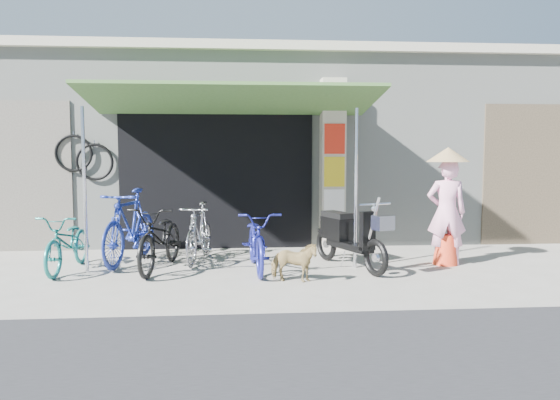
{
  "coord_description": "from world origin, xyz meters",
  "views": [
    {
      "loc": [
        -0.86,
        -7.15,
        1.72
      ],
      "look_at": [
        -0.2,
        1.0,
        1.0
      ],
      "focal_mm": 35.0,
      "sensor_mm": 36.0,
      "label": 1
    }
  ],
  "objects": [
    {
      "name": "ground",
      "position": [
        0.0,
        0.0,
        0.0
      ],
      "size": [
        80.0,
        80.0,
        0.0
      ],
      "primitive_type": "plane",
      "color": "gray",
      "rests_on": "ground"
    },
    {
      "name": "bicycle_shop",
      "position": [
        -0.0,
        5.09,
        1.83
      ],
      "size": [
        12.3,
        5.3,
        3.66
      ],
      "color": "#A5AAA2",
      "rests_on": "ground"
    },
    {
      "name": "shop_pillar",
      "position": [
        0.85,
        2.45,
        1.5
      ],
      "size": [
        0.42,
        0.44,
        3.0
      ],
      "color": "#BEB4A2",
      "rests_on": "ground"
    },
    {
      "name": "awning",
      "position": [
        -0.9,
        1.63,
        2.51
      ],
      "size": [
        4.6,
        1.88,
        2.72
      ],
      "color": "#3A622C",
      "rests_on": "ground"
    },
    {
      "name": "neighbour_right",
      "position": [
        5.0,
        2.59,
        1.3
      ],
      "size": [
        2.6,
        0.06,
        2.6
      ],
      "primitive_type": "cube",
      "color": "brown",
      "rests_on": "ground"
    },
    {
      "name": "bike_teal",
      "position": [
        -3.28,
        0.86,
        0.42
      ],
      "size": [
        0.67,
        1.63,
        0.84
      ],
      "primitive_type": "imported",
      "rotation": [
        0.0,
        0.0,
        -0.08
      ],
      "color": "#19716B",
      "rests_on": "ground"
    },
    {
      "name": "bike_blue",
      "position": [
        -2.5,
        1.38,
        0.57
      ],
      "size": [
        0.95,
        1.98,
        1.15
      ],
      "primitive_type": "imported",
      "rotation": [
        0.0,
        0.0,
        -0.22
      ],
      "color": "#22359F",
      "rests_on": "ground"
    },
    {
      "name": "bike_black",
      "position": [
        -1.95,
        0.83,
        0.47
      ],
      "size": [
        0.94,
        1.89,
        0.95
      ],
      "primitive_type": "imported",
      "rotation": [
        0.0,
        0.0,
        -0.18
      ],
      "color": "black",
      "rests_on": "ground"
    },
    {
      "name": "bike_silver",
      "position": [
        -1.44,
        1.36,
        0.47
      ],
      "size": [
        0.7,
        1.6,
        0.93
      ],
      "primitive_type": "imported",
      "rotation": [
        0.0,
        0.0,
        -0.17
      ],
      "color": "#A6A6AB",
      "rests_on": "ground"
    },
    {
      "name": "bike_navy",
      "position": [
        -0.56,
        0.67,
        0.44
      ],
      "size": [
        0.69,
        1.72,
        0.89
      ],
      "primitive_type": "imported",
      "rotation": [
        0.0,
        0.0,
        0.06
      ],
      "color": "navy",
      "rests_on": "ground"
    },
    {
      "name": "street_dog",
      "position": [
        -0.1,
        -0.07,
        0.27
      ],
      "size": [
        0.69,
        0.43,
        0.54
      ],
      "primitive_type": "imported",
      "rotation": [
        0.0,
        0.0,
        1.33
      ],
      "color": "tan",
      "rests_on": "ground"
    },
    {
      "name": "moped",
      "position": [
        0.8,
        0.79,
        0.46
      ],
      "size": [
        0.87,
        1.72,
        1.02
      ],
      "rotation": [
        0.0,
        0.0,
        0.39
      ],
      "color": "black",
      "rests_on": "ground"
    },
    {
      "name": "nun",
      "position": [
        2.34,
        0.87,
        0.88
      ],
      "size": [
        0.65,
        0.64,
        1.79
      ],
      "rotation": [
        0.0,
        0.0,
        2.97
      ],
      "color": "#FFABD0",
      "rests_on": "ground"
    }
  ]
}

